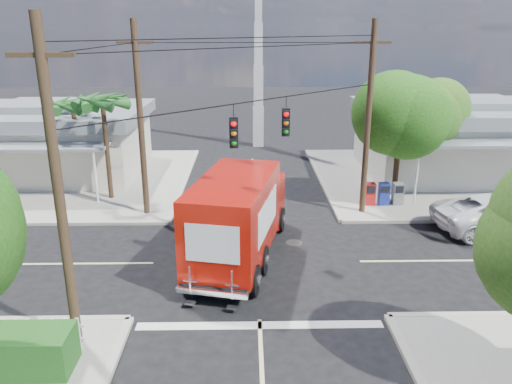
{
  "coord_description": "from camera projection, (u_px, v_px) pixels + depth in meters",
  "views": [
    {
      "loc": [
        -0.35,
        -17.42,
        8.6
      ],
      "look_at": [
        0.0,
        2.0,
        2.2
      ],
      "focal_mm": 35.0,
      "sensor_mm": 36.0,
      "label": 1
    }
  ],
  "objects": [
    {
      "name": "ground",
      "position": [
        257.0,
        262.0,
        19.24
      ],
      "size": [
        120.0,
        120.0,
        0.0
      ],
      "primitive_type": "plane",
      "color": "black",
      "rests_on": "ground"
    },
    {
      "name": "sidewalk_ne",
      "position": [
        435.0,
        178.0,
        29.74
      ],
      "size": [
        14.12,
        14.12,
        0.14
      ],
      "color": "gray",
      "rests_on": "ground"
    },
    {
      "name": "sidewalk_nw",
      "position": [
        69.0,
        180.0,
        29.36
      ],
      "size": [
        14.12,
        14.12,
        0.14
      ],
      "color": "gray",
      "rests_on": "ground"
    },
    {
      "name": "road_markings",
      "position": [
        258.0,
        280.0,
        17.84
      ],
      "size": [
        32.0,
        32.0,
        0.01
      ],
      "color": "beige",
      "rests_on": "ground"
    },
    {
      "name": "building_ne",
      "position": [
        460.0,
        137.0,
        30.09
      ],
      "size": [
        11.8,
        10.2,
        4.5
      ],
      "color": "silver",
      "rests_on": "sidewalk_ne"
    },
    {
      "name": "building_nw",
      "position": [
        55.0,
        139.0,
        30.17
      ],
      "size": [
        10.8,
        10.2,
        4.3
      ],
      "color": "beige",
      "rests_on": "sidewalk_nw"
    },
    {
      "name": "radio_tower",
      "position": [
        258.0,
        70.0,
        36.47
      ],
      "size": [
        0.8,
        0.8,
        17.0
      ],
      "color": "silver",
      "rests_on": "ground"
    },
    {
      "name": "tree_ne_front",
      "position": [
        402.0,
        111.0,
        24.29
      ],
      "size": [
        4.21,
        4.14,
        6.66
      ],
      "color": "#422D1C",
      "rests_on": "sidewalk_ne"
    },
    {
      "name": "tree_ne_back",
      "position": [
        437.0,
        115.0,
        26.61
      ],
      "size": [
        3.77,
        3.66,
        5.82
      ],
      "color": "#422D1C",
      "rests_on": "sidewalk_ne"
    },
    {
      "name": "palm_nw_front",
      "position": [
        103.0,
        104.0,
        24.65
      ],
      "size": [
        3.01,
        3.08,
        5.59
      ],
      "color": "#422D1C",
      "rests_on": "sidewalk_nw"
    },
    {
      "name": "palm_nw_back",
      "position": [
        73.0,
        107.0,
        26.16
      ],
      "size": [
        3.01,
        3.08,
        5.19
      ],
      "color": "#422D1C",
      "rests_on": "sidewalk_nw"
    },
    {
      "name": "utility_poles",
      "position": [
        215.0,
        135.0,
        19.27
      ],
      "size": [
        12.0,
        10.68,
        9.0
      ],
      "color": "#473321",
      "rests_on": "ground"
    },
    {
      "name": "vending_boxes",
      "position": [
        384.0,
        194.0,
        25.02
      ],
      "size": [
        1.9,
        0.5,
        1.1
      ],
      "color": "#B41819",
      "rests_on": "sidewalk_ne"
    },
    {
      "name": "delivery_truck",
      "position": [
        239.0,
        216.0,
        19.09
      ],
      "size": [
        4.03,
        8.28,
        3.45
      ],
      "color": "black",
      "rests_on": "ground"
    },
    {
      "name": "parked_car",
      "position": [
        501.0,
        214.0,
        21.98
      ],
      "size": [
        6.12,
        3.44,
        1.62
      ],
      "primitive_type": "imported",
      "rotation": [
        0.0,
        0.0,
        1.71
      ],
      "color": "silver",
      "rests_on": "ground"
    }
  ]
}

